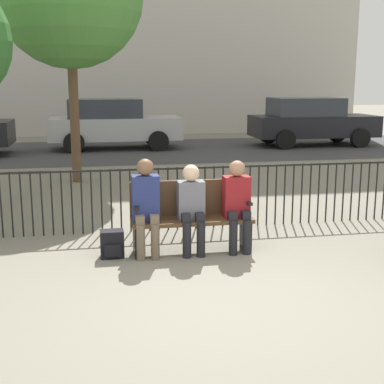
{
  "coord_description": "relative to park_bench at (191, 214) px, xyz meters",
  "views": [
    {
      "loc": [
        -1.21,
        -4.96,
        2.21
      ],
      "look_at": [
        0.0,
        1.63,
        0.8
      ],
      "focal_mm": 50.0,
      "sensor_mm": 36.0,
      "label": 1
    }
  ],
  "objects": [
    {
      "name": "street_surface",
      "position": [
        0.0,
        10.29,
        -0.48
      ],
      "size": [
        24.0,
        6.0,
        0.01
      ],
      "color": "#3D3D3F",
      "rests_on": "ground"
    },
    {
      "name": "seated_person_0",
      "position": [
        -0.6,
        -0.12,
        0.21
      ],
      "size": [
        0.34,
        0.39,
        1.25
      ],
      "color": "brown",
      "rests_on": "ground"
    },
    {
      "name": "fence_railing",
      "position": [
        -0.02,
        1.03,
        0.07
      ],
      "size": [
        9.01,
        0.03,
        0.95
      ],
      "color": "black",
      "rests_on": "ground"
    },
    {
      "name": "seated_person_1",
      "position": [
        -0.02,
        -0.13,
        0.17
      ],
      "size": [
        0.34,
        0.39,
        1.16
      ],
      "color": "black",
      "rests_on": "ground"
    },
    {
      "name": "seated_person_2",
      "position": [
        0.59,
        -0.13,
        0.18
      ],
      "size": [
        0.34,
        0.39,
        1.19
      ],
      "color": "black",
      "rests_on": "ground"
    },
    {
      "name": "ground_plane",
      "position": [
        0.0,
        -1.71,
        -0.49
      ],
      "size": [
        80.0,
        80.0,
        0.0
      ],
      "primitive_type": "plane",
      "color": "gray"
    },
    {
      "name": "parked_car_0",
      "position": [
        6.08,
        10.59,
        0.35
      ],
      "size": [
        4.2,
        1.94,
        1.62
      ],
      "color": "black",
      "rests_on": "ground"
    },
    {
      "name": "park_bench",
      "position": [
        0.0,
        0.0,
        0.0
      ],
      "size": [
        1.57,
        0.45,
        0.92
      ],
      "color": "#4C331E",
      "rests_on": "ground"
    },
    {
      "name": "parked_car_2",
      "position": [
        -0.61,
        10.9,
        0.35
      ],
      "size": [
        4.2,
        1.94,
        1.62
      ],
      "color": "#B7B7BC",
      "rests_on": "ground"
    },
    {
      "name": "backpack",
      "position": [
        -1.04,
        -0.11,
        -0.32
      ],
      "size": [
        0.3,
        0.24,
        0.35
      ],
      "color": "black",
      "rests_on": "ground"
    }
  ]
}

